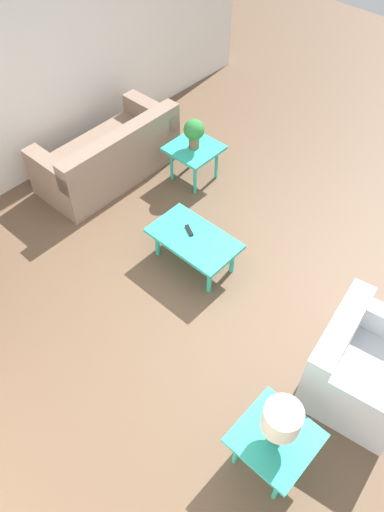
{
  "coord_description": "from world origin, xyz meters",
  "views": [
    {
      "loc": [
        -1.89,
        2.62,
        4.18
      ],
      "look_at": [
        0.25,
        0.3,
        0.55
      ],
      "focal_mm": 35.0,
      "sensor_mm": 36.0,
      "label": 1
    }
  ],
  "objects_px": {
    "sofa": "(110,156)",
    "side_table_lamp": "(275,441)",
    "table_lamp": "(281,421)",
    "coffee_table": "(194,240)",
    "side_table_plant": "(194,151)",
    "armchair": "(359,367)",
    "potted_plant": "(194,131)"
  },
  "relations": [
    {
      "from": "sofa",
      "to": "side_table_lamp",
      "type": "height_order",
      "value": "sofa"
    },
    {
      "from": "side_table_lamp",
      "to": "table_lamp",
      "type": "distance_m",
      "value": 0.37
    },
    {
      "from": "coffee_table",
      "to": "side_table_plant",
      "type": "distance_m",
      "value": 1.42
    },
    {
      "from": "armchair",
      "to": "coffee_table",
      "type": "xyz_separation_m",
      "value": [
        2.03,
        -0.11,
        0.04
      ]
    },
    {
      "from": "sofa",
      "to": "armchair",
      "type": "xyz_separation_m",
      "value": [
        -3.8,
        0.48,
        0.02
      ]
    },
    {
      "from": "armchair",
      "to": "coffee_table",
      "type": "relative_size",
      "value": 1.14
    },
    {
      "from": "coffee_table",
      "to": "side_table_lamp",
      "type": "bearing_deg",
      "value": 148.49
    },
    {
      "from": "side_table_plant",
      "to": "armchair",
      "type": "bearing_deg",
      "value": 158.92
    },
    {
      "from": "sofa",
      "to": "coffee_table",
      "type": "xyz_separation_m",
      "value": [
        -1.77,
        0.37,
        0.05
      ]
    },
    {
      "from": "potted_plant",
      "to": "side_table_plant",
      "type": "bearing_deg",
      "value": 0.0
    },
    {
      "from": "side_table_plant",
      "to": "potted_plant",
      "type": "relative_size",
      "value": 1.55
    },
    {
      "from": "sofa",
      "to": "table_lamp",
      "type": "xyz_separation_m",
      "value": [
        -3.66,
        1.53,
        0.49
      ]
    },
    {
      "from": "coffee_table",
      "to": "table_lamp",
      "type": "distance_m",
      "value": 2.26
    },
    {
      "from": "side_table_lamp",
      "to": "table_lamp",
      "type": "bearing_deg",
      "value": 180.0
    },
    {
      "from": "armchair",
      "to": "side_table_lamp",
      "type": "distance_m",
      "value": 1.06
    },
    {
      "from": "side_table_lamp",
      "to": "sofa",
      "type": "bearing_deg",
      "value": -22.69
    },
    {
      "from": "armchair",
      "to": "side_table_lamp",
      "type": "relative_size",
      "value": 1.85
    },
    {
      "from": "side_table_plant",
      "to": "side_table_lamp",
      "type": "relative_size",
      "value": 1.0
    },
    {
      "from": "sofa",
      "to": "coffee_table",
      "type": "distance_m",
      "value": 1.81
    },
    {
      "from": "armchair",
      "to": "table_lamp",
      "type": "bearing_deg",
      "value": 163.65
    },
    {
      "from": "coffee_table",
      "to": "table_lamp",
      "type": "height_order",
      "value": "table_lamp"
    },
    {
      "from": "coffee_table",
      "to": "potted_plant",
      "type": "relative_size",
      "value": 2.51
    },
    {
      "from": "potted_plant",
      "to": "table_lamp",
      "type": "bearing_deg",
      "value": 142.28
    },
    {
      "from": "coffee_table",
      "to": "table_lamp",
      "type": "relative_size",
      "value": 2.1
    },
    {
      "from": "armchair",
      "to": "table_lamp",
      "type": "xyz_separation_m",
      "value": [
        0.14,
        1.05,
        0.47
      ]
    },
    {
      "from": "sofa",
      "to": "table_lamp",
      "type": "bearing_deg",
      "value": 66.86
    },
    {
      "from": "armchair",
      "to": "table_lamp",
      "type": "distance_m",
      "value": 1.16
    },
    {
      "from": "side_table_plant",
      "to": "potted_plant",
      "type": "distance_m",
      "value": 0.29
    },
    {
      "from": "side_table_plant",
      "to": "table_lamp",
      "type": "xyz_separation_m",
      "value": [
        -2.84,
        2.2,
        0.37
      ]
    },
    {
      "from": "sofa",
      "to": "potted_plant",
      "type": "height_order",
      "value": "potted_plant"
    },
    {
      "from": "sofa",
      "to": "armchair",
      "type": "height_order",
      "value": "armchair"
    },
    {
      "from": "armchair",
      "to": "coffee_table",
      "type": "height_order",
      "value": "armchair"
    }
  ]
}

